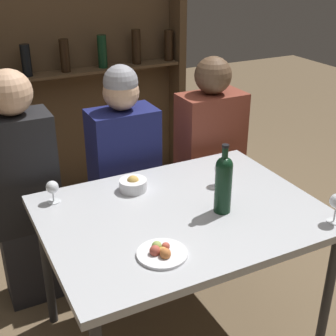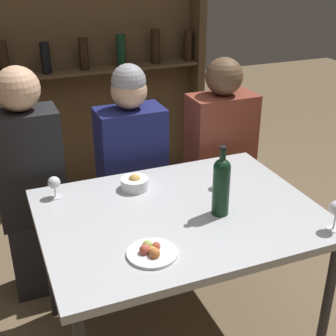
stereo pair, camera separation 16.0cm
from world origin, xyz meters
TOP-DOWN VIEW (x-y plane):
  - ground_plane at (0.00, 0.00)m, footprint 10.00×10.00m
  - dining_table at (0.00, 0.00)m, footprint 1.20×0.91m
  - wine_rack_wall at (0.00, 1.82)m, footprint 1.88×0.21m
  - wine_bottle at (0.15, -0.08)m, footprint 0.07×0.07m
  - wine_glass_0 at (0.28, 0.14)m, footprint 0.06×0.06m
  - wine_glass_2 at (-0.48, 0.33)m, footprint 0.06×0.06m
  - food_plate_0 at (-0.22, -0.25)m, footprint 0.19×0.19m
  - snack_bowl at (-0.12, 0.27)m, footprint 0.13×0.13m
  - seated_person_left at (-0.56, 0.66)m, footprint 0.34×0.22m
  - seated_person_center at (-0.01, 0.66)m, footprint 0.36×0.22m
  - seated_person_right at (0.55, 0.66)m, footprint 0.39×0.22m

SIDE VIEW (x-z plane):
  - ground_plane at x=0.00m, z-range 0.00..0.00m
  - seated_person_right at x=0.55m, z-range -0.03..1.20m
  - seated_person_center at x=-0.01m, z-range -0.02..1.22m
  - seated_person_left at x=-0.56m, z-range -0.02..1.26m
  - dining_table at x=0.00m, z-range 0.30..1.03m
  - food_plate_0 at x=-0.22m, z-range 0.72..0.77m
  - snack_bowl at x=-0.12m, z-range 0.72..0.80m
  - wine_glass_2 at x=-0.48m, z-range 0.75..0.85m
  - wine_glass_0 at x=0.28m, z-range 0.75..0.87m
  - wine_bottle at x=0.15m, z-range 0.72..1.03m
  - wine_rack_wall at x=0.00m, z-range 0.03..2.15m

